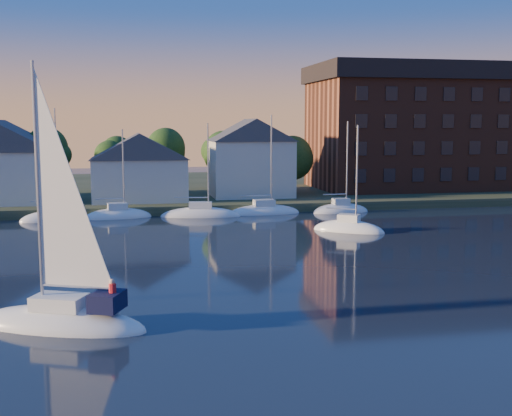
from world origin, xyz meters
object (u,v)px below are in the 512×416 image
object	(u,v)px
clubhouse_west	(0,160)
condo_block	(421,126)
drifting_sailboat_right	(349,230)
clubhouse_east	(251,157)
hero_sailboat	(63,316)
clubhouse_centre	(139,166)

from	to	relation	value
clubhouse_west	condo_block	xyz separation A→B (m)	(56.00, 6.95, 3.86)
clubhouse_west	drifting_sailboat_right	bearing A→B (deg)	-31.87
clubhouse_west	drifting_sailboat_right	size ratio (longest dim) A/B	1.22
clubhouse_east	condo_block	bearing A→B (deg)	12.89
clubhouse_east	hero_sailboat	xyz separation A→B (m)	(-18.80, -47.57, -5.40)
condo_block	drifting_sailboat_right	xyz separation A→B (m)	(-20.87, -28.79, -9.70)
clubhouse_east	hero_sailboat	bearing A→B (deg)	-111.56
clubhouse_centre	clubhouse_west	bearing A→B (deg)	176.42
drifting_sailboat_right	hero_sailboat	bearing A→B (deg)	-98.49
clubhouse_centre	condo_block	world-z (taller)	condo_block
clubhouse_east	hero_sailboat	distance (m)	51.44
clubhouse_east	drifting_sailboat_right	world-z (taller)	clubhouse_east
clubhouse_west	clubhouse_east	world-z (taller)	clubhouse_east
condo_block	hero_sailboat	bearing A→B (deg)	-129.93
clubhouse_west	drifting_sailboat_right	xyz separation A→B (m)	(35.13, -21.84, -5.84)
clubhouse_east	drifting_sailboat_right	xyz separation A→B (m)	(5.13, -22.84, -5.90)
clubhouse_west	drifting_sailboat_right	distance (m)	41.78
condo_block	hero_sailboat	xyz separation A→B (m)	(-44.80, -53.52, -9.19)
clubhouse_centre	condo_block	bearing A→B (deg)	11.24
clubhouse_west	clubhouse_east	size ratio (longest dim) A/B	1.30
clubhouse_west	drifting_sailboat_right	world-z (taller)	clubhouse_west
clubhouse_west	clubhouse_centre	size ratio (longest dim) A/B	1.18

